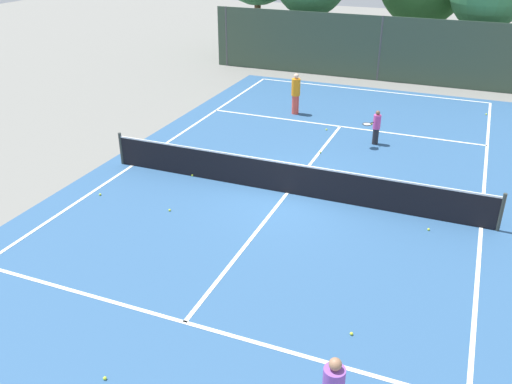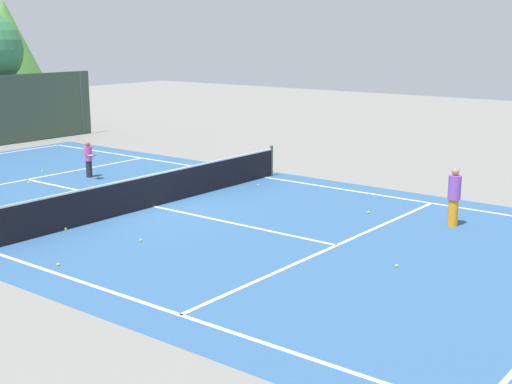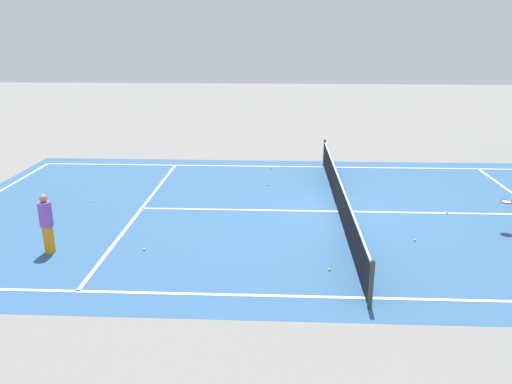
{
  "view_description": "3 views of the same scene",
  "coord_description": "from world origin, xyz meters",
  "px_view_note": "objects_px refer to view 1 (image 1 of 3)",
  "views": [
    {
      "loc": [
        4.67,
        -13.98,
        7.38
      ],
      "look_at": [
        -0.24,
        -1.92,
        0.88
      ],
      "focal_mm": 38.24,
      "sensor_mm": 36.0,
      "label": 1
    },
    {
      "loc": [
        -14.19,
        -14.95,
        5.11
      ],
      "look_at": [
        0.76,
        -3.29,
        0.78
      ],
      "focal_mm": 49.19,
      "sensor_mm": 36.0,
      "label": 2
    },
    {
      "loc": [
        15.36,
        -1.94,
        5.58
      ],
      "look_at": [
        0.08,
        -2.66,
        0.65
      ],
      "focal_mm": 35.52,
      "sensor_mm": 36.0,
      "label": 3
    }
  ],
  "objects_px": {
    "tennis_ball_11": "(486,114)",
    "tennis_ball_7": "(105,378)",
    "tennis_ball_9": "(192,175)",
    "tennis_ball_10": "(220,173)",
    "tennis_ball_2": "(429,229)",
    "tennis_ball_4": "(100,194)",
    "tennis_ball_6": "(320,152)",
    "tennis_ball_5": "(351,334)",
    "player_0": "(376,127)",
    "player_1": "(296,93)",
    "tennis_ball_8": "(375,180)",
    "tennis_ball_1": "(170,210)",
    "tennis_ball_3": "(326,130)",
    "tennis_ball_0": "(372,124)"
  },
  "relations": [
    {
      "from": "tennis_ball_11",
      "to": "tennis_ball_7",
      "type": "bearing_deg",
      "value": -107.83
    },
    {
      "from": "tennis_ball_9",
      "to": "tennis_ball_10",
      "type": "height_order",
      "value": "same"
    },
    {
      "from": "tennis_ball_2",
      "to": "tennis_ball_10",
      "type": "bearing_deg",
      "value": 170.0
    },
    {
      "from": "tennis_ball_2",
      "to": "tennis_ball_4",
      "type": "xyz_separation_m",
      "value": [
        -9.35,
        -1.59,
        0.0
      ]
    },
    {
      "from": "tennis_ball_2",
      "to": "tennis_ball_7",
      "type": "xyz_separation_m",
      "value": [
        -4.78,
        -7.62,
        0.0
      ]
    },
    {
      "from": "tennis_ball_10",
      "to": "tennis_ball_11",
      "type": "bearing_deg",
      "value": 50.87
    },
    {
      "from": "tennis_ball_6",
      "to": "tennis_ball_5",
      "type": "bearing_deg",
      "value": -70.07
    },
    {
      "from": "player_0",
      "to": "tennis_ball_7",
      "type": "xyz_separation_m",
      "value": [
        -2.21,
        -13.32,
        -0.63
      ]
    },
    {
      "from": "player_1",
      "to": "tennis_ball_5",
      "type": "height_order",
      "value": "player_1"
    },
    {
      "from": "player_1",
      "to": "tennis_ball_8",
      "type": "relative_size",
      "value": 26.08
    },
    {
      "from": "tennis_ball_7",
      "to": "tennis_ball_1",
      "type": "bearing_deg",
      "value": 109.79
    },
    {
      "from": "tennis_ball_1",
      "to": "tennis_ball_3",
      "type": "bearing_deg",
      "value": 73.99
    },
    {
      "from": "tennis_ball_9",
      "to": "tennis_ball_11",
      "type": "xyz_separation_m",
      "value": [
        8.6,
        10.18,
        0.0
      ]
    },
    {
      "from": "tennis_ball_0",
      "to": "player_0",
      "type": "bearing_deg",
      "value": -76.26
    },
    {
      "from": "tennis_ball_0",
      "to": "tennis_ball_9",
      "type": "xyz_separation_m",
      "value": [
        -4.36,
        -7.13,
        0.0
      ]
    },
    {
      "from": "player_0",
      "to": "player_1",
      "type": "relative_size",
      "value": 0.74
    },
    {
      "from": "tennis_ball_10",
      "to": "tennis_ball_7",
      "type": "bearing_deg",
      "value": -77.69
    },
    {
      "from": "tennis_ball_4",
      "to": "tennis_ball_6",
      "type": "bearing_deg",
      "value": 47.6
    },
    {
      "from": "player_1",
      "to": "tennis_ball_0",
      "type": "xyz_separation_m",
      "value": [
        3.31,
        -0.15,
        -0.85
      ]
    },
    {
      "from": "tennis_ball_2",
      "to": "tennis_ball_10",
      "type": "height_order",
      "value": "same"
    },
    {
      "from": "tennis_ball_4",
      "to": "tennis_ball_6",
      "type": "height_order",
      "value": "same"
    },
    {
      "from": "player_0",
      "to": "tennis_ball_10",
      "type": "height_order",
      "value": "player_0"
    },
    {
      "from": "tennis_ball_1",
      "to": "tennis_ball_4",
      "type": "relative_size",
      "value": 1.0
    },
    {
      "from": "tennis_ball_9",
      "to": "player_0",
      "type": "bearing_deg",
      "value": 45.9
    },
    {
      "from": "tennis_ball_3",
      "to": "tennis_ball_9",
      "type": "bearing_deg",
      "value": -116.21
    },
    {
      "from": "tennis_ball_5",
      "to": "tennis_ball_8",
      "type": "bearing_deg",
      "value": 97.46
    },
    {
      "from": "tennis_ball_4",
      "to": "tennis_ball_0",
      "type": "bearing_deg",
      "value": 56.28
    },
    {
      "from": "tennis_ball_6",
      "to": "tennis_ball_1",
      "type": "bearing_deg",
      "value": -115.59
    },
    {
      "from": "tennis_ball_6",
      "to": "tennis_ball_9",
      "type": "xyz_separation_m",
      "value": [
        -3.27,
        -3.42,
        0.0
      ]
    },
    {
      "from": "tennis_ball_2",
      "to": "tennis_ball_6",
      "type": "bearing_deg",
      "value": 135.6
    },
    {
      "from": "tennis_ball_3",
      "to": "player_0",
      "type": "bearing_deg",
      "value": -20.38
    },
    {
      "from": "player_1",
      "to": "tennis_ball_3",
      "type": "distance_m",
      "value": 2.5
    },
    {
      "from": "tennis_ball_0",
      "to": "tennis_ball_2",
      "type": "xyz_separation_m",
      "value": [
        3.08,
        -7.8,
        0.0
      ]
    },
    {
      "from": "tennis_ball_1",
      "to": "tennis_ball_3",
      "type": "distance_m",
      "value": 8.44
    },
    {
      "from": "tennis_ball_4",
      "to": "tennis_ball_1",
      "type": "bearing_deg",
      "value": -1.69
    },
    {
      "from": "tennis_ball_1",
      "to": "tennis_ball_6",
      "type": "xyz_separation_m",
      "value": [
        2.75,
        5.74,
        0.0
      ]
    },
    {
      "from": "tennis_ball_2",
      "to": "tennis_ball_5",
      "type": "bearing_deg",
      "value": -101.25
    },
    {
      "from": "tennis_ball_0",
      "to": "tennis_ball_7",
      "type": "xyz_separation_m",
      "value": [
        -1.69,
        -15.42,
        0.0
      ]
    },
    {
      "from": "tennis_ball_6",
      "to": "tennis_ball_10",
      "type": "height_order",
      "value": "same"
    },
    {
      "from": "tennis_ball_2",
      "to": "tennis_ball_5",
      "type": "height_order",
      "value": "same"
    },
    {
      "from": "tennis_ball_8",
      "to": "tennis_ball_9",
      "type": "height_order",
      "value": "same"
    },
    {
      "from": "tennis_ball_5",
      "to": "tennis_ball_11",
      "type": "xyz_separation_m",
      "value": [
        2.12,
        15.63,
        0.0
      ]
    },
    {
      "from": "player_0",
      "to": "tennis_ball_7",
      "type": "relative_size",
      "value": 19.36
    },
    {
      "from": "tennis_ball_6",
      "to": "tennis_ball_10",
      "type": "bearing_deg",
      "value": -131.03
    },
    {
      "from": "tennis_ball_0",
      "to": "tennis_ball_3",
      "type": "xyz_separation_m",
      "value": [
        -1.51,
        -1.35,
        0.0
      ]
    },
    {
      "from": "tennis_ball_2",
      "to": "tennis_ball_3",
      "type": "xyz_separation_m",
      "value": [
        -4.59,
        6.45,
        0.0
      ]
    },
    {
      "from": "tennis_ball_3",
      "to": "tennis_ball_5",
      "type": "height_order",
      "value": "same"
    },
    {
      "from": "tennis_ball_2",
      "to": "tennis_ball_6",
      "type": "height_order",
      "value": "same"
    },
    {
      "from": "player_0",
      "to": "tennis_ball_0",
      "type": "bearing_deg",
      "value": 103.74
    },
    {
      "from": "tennis_ball_11",
      "to": "tennis_ball_4",
      "type": "bearing_deg",
      "value": -130.22
    }
  ]
}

